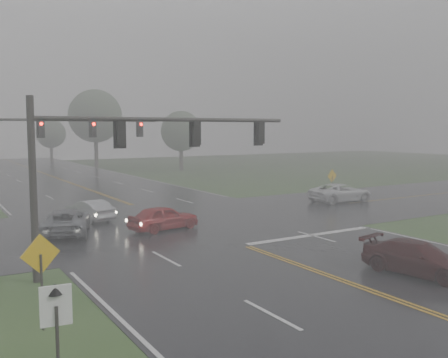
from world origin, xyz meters
TOP-DOWN VIEW (x-y plane):
  - main_road at (0.00, 20.00)m, footprint 18.00×160.00m
  - cross_street at (0.00, 22.00)m, footprint 120.00×14.00m
  - stop_bar at (4.50, 14.40)m, footprint 8.50×0.50m
  - sedan_maroon at (3.23, 6.46)m, footprint 2.79×4.88m
  - sedan_red at (-1.87, 20.03)m, footprint 4.47×2.40m
  - sedan_silver at (-4.69, 25.35)m, footprint 2.43×4.27m
  - car_grey at (-7.03, 21.80)m, footprint 3.93×5.66m
  - pickup_white at (15.13, 23.00)m, footprint 5.47×2.76m
  - signal_gantry_near at (-6.62, 13.49)m, footprint 11.85×0.31m
  - signal_gantry_far at (-6.37, 30.47)m, footprint 12.53×0.38m
  - sign_diamond_west at (-10.95, 8.55)m, footprint 1.17×0.33m
  - sign_arrow_white at (-11.62, 3.62)m, footprint 0.62×0.13m
  - sign_diamond_east at (14.78, 23.66)m, footprint 1.09×0.19m
  - tree_ne_a at (9.17, 69.28)m, footprint 8.11×8.11m
  - tree_e_near at (18.04, 57.88)m, footprint 5.77×5.77m
  - tree_n_far at (6.41, 87.28)m, footprint 5.23×5.23m

SIDE VIEW (x-z plane):
  - main_road at x=0.00m, z-range -0.01..0.01m
  - cross_street at x=0.00m, z-range -0.01..0.01m
  - stop_bar at x=4.50m, z-range 0.00..0.00m
  - sedan_maroon at x=3.23m, z-range -0.67..0.67m
  - sedan_red at x=-1.87m, z-range -0.72..0.72m
  - sedan_silver at x=-4.69m, z-range -0.67..0.67m
  - car_grey at x=-7.03m, z-range -0.72..0.72m
  - pickup_white at x=15.13m, z-range -0.74..0.74m
  - sign_diamond_east at x=14.78m, z-range 0.46..3.10m
  - sign_diamond_west at x=-10.95m, z-range 0.50..3.38m
  - sign_arrow_white at x=-11.62m, z-range 0.56..3.37m
  - signal_gantry_near at x=-6.62m, z-range 1.42..8.57m
  - tree_n_far at x=6.41m, z-range 1.20..8.88m
  - signal_gantry_far at x=-6.37m, z-range 1.48..8.89m
  - tree_e_near at x=18.04m, z-range 1.33..9.81m
  - tree_ne_a at x=9.17m, z-range 1.88..13.80m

